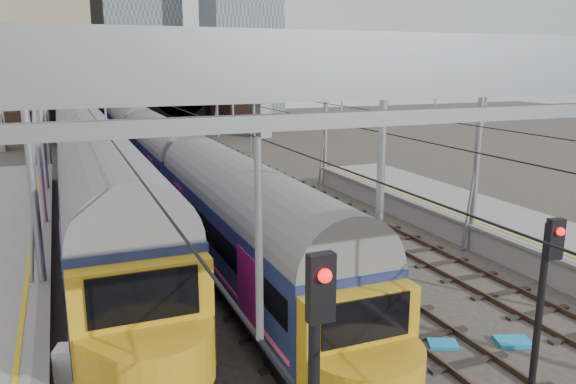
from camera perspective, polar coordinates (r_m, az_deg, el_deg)
name	(u,v)px	position (r m, az deg, el deg)	size (l,w,h in m)	color
tracks	(234,226)	(26.97, -5.52, -3.45)	(14.40, 80.00, 0.22)	#4C3828
overhead_line	(197,82)	(32.17, -9.18, 10.94)	(16.80, 80.00, 8.00)	gray
retaining_wall	(145,95)	(62.45, -14.33, 9.56)	(28.00, 2.75, 9.00)	#301D15
overbridge	(137,67)	(56.30, -15.06, 12.19)	(28.00, 3.00, 9.25)	gray
train_main	(143,140)	(40.46, -14.50, 5.16)	(2.67, 61.66, 4.63)	black
train_second	(83,143)	(38.27, -20.08, 4.74)	(3.09, 53.53, 5.22)	black
signal_near_centre	(544,296)	(12.93, 24.55, -9.55)	(0.35, 0.46, 4.61)	black
relay_cabinet	(71,371)	(14.60, -21.21, -16.63)	(0.62, 0.52, 1.24)	silver
equip_cover_a	(316,329)	(16.85, 2.88, -13.77)	(0.75, 0.53, 0.09)	#1B89CB
equip_cover_b	(443,344)	(16.61, 15.45, -14.66)	(0.79, 0.56, 0.09)	#1B89CB
equip_cover_c	(513,342)	(17.33, 21.88, -13.92)	(0.94, 0.66, 0.11)	#1B89CB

